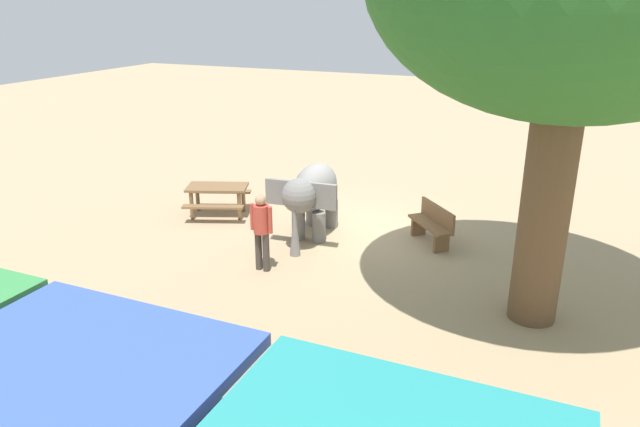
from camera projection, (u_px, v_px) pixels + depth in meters
name	position (u px, v px, depth m)	size (l,w,h in m)	color
ground_plane	(358.00, 231.00, 14.17)	(60.00, 60.00, 0.00)	tan
elephant	(312.00, 193.00, 13.49)	(1.62, 2.42, 1.67)	slate
person_handler	(261.00, 227.00, 11.83)	(0.51, 0.32, 1.62)	#3F3833
wooden_bench	(433.00, 223.00, 13.34)	(1.24, 1.30, 0.88)	brown
picnic_table_near	(218.00, 193.00, 15.03)	(1.94, 1.93, 0.78)	brown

